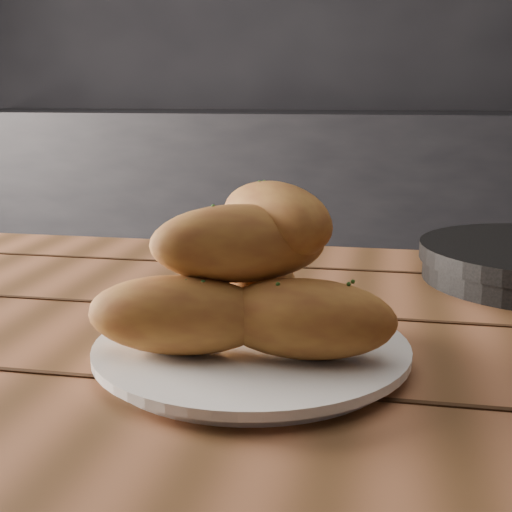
{
  "coord_description": "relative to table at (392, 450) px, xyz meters",
  "views": [
    {
      "loc": [
        0.37,
        -1.07,
        0.98
      ],
      "look_at": [
        0.25,
        -0.48,
        0.84
      ],
      "focal_mm": 50.0,
      "sensor_mm": 36.0,
      "label": 1
    }
  ],
  "objects": [
    {
      "name": "plate",
      "position": [
        -0.12,
        -0.04,
        0.1
      ],
      "size": [
        0.27,
        0.27,
        0.02
      ],
      "color": "white",
      "rests_on": "table"
    },
    {
      "name": "counter",
      "position": [
        -0.38,
        2.16,
        -0.21
      ],
      "size": [
        2.8,
        0.6,
        0.9
      ],
      "primitive_type": "cube",
      "color": "black",
      "rests_on": "ground"
    },
    {
      "name": "bread_rolls",
      "position": [
        -0.12,
        -0.04,
        0.17
      ],
      "size": [
        0.26,
        0.2,
        0.14
      ],
      "color": "#AC7730",
      "rests_on": "plate"
    },
    {
      "name": "table",
      "position": [
        0.0,
        0.0,
        0.0
      ],
      "size": [
        1.62,
        0.88,
        0.75
      ],
      "color": "brown",
      "rests_on": "ground"
    }
  ]
}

